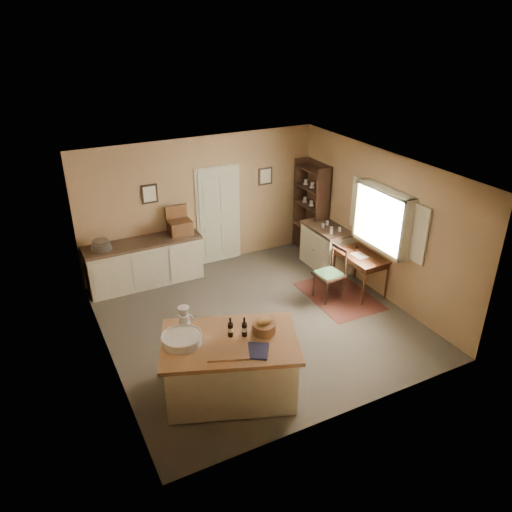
{
  "coord_description": "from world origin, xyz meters",
  "views": [
    {
      "loc": [
        -3.33,
        -6.48,
        4.86
      ],
      "look_at": [
        0.07,
        0.21,
        1.15
      ],
      "focal_mm": 35.0,
      "sensor_mm": 36.0,
      "label": 1
    }
  ],
  "objects_px": {
    "writing_desk": "(361,259)",
    "right_cabinet": "(326,247)",
    "sideboard": "(145,261)",
    "shelving_unit": "(313,208)",
    "work_island": "(230,365)",
    "desk_chair": "(329,275)"
  },
  "relations": [
    {
      "from": "writing_desk",
      "to": "right_cabinet",
      "type": "xyz_separation_m",
      "value": [
        -0.0,
        1.14,
        -0.22
      ]
    },
    {
      "from": "writing_desk",
      "to": "right_cabinet",
      "type": "distance_m",
      "value": 1.16
    },
    {
      "from": "sideboard",
      "to": "writing_desk",
      "type": "height_order",
      "value": "sideboard"
    },
    {
      "from": "sideboard",
      "to": "shelving_unit",
      "type": "distance_m",
      "value": 3.74
    },
    {
      "from": "work_island",
      "to": "sideboard",
      "type": "distance_m",
      "value": 3.65
    },
    {
      "from": "work_island",
      "to": "shelving_unit",
      "type": "xyz_separation_m",
      "value": [
        3.53,
        3.43,
        0.53
      ]
    },
    {
      "from": "right_cabinet",
      "to": "shelving_unit",
      "type": "xyz_separation_m",
      "value": [
        0.15,
        0.8,
        0.55
      ]
    },
    {
      "from": "desk_chair",
      "to": "right_cabinet",
      "type": "distance_m",
      "value": 1.3
    },
    {
      "from": "work_island",
      "to": "sideboard",
      "type": "relative_size",
      "value": 0.96
    },
    {
      "from": "writing_desk",
      "to": "right_cabinet",
      "type": "height_order",
      "value": "right_cabinet"
    },
    {
      "from": "shelving_unit",
      "to": "writing_desk",
      "type": "bearing_deg",
      "value": -94.52
    },
    {
      "from": "right_cabinet",
      "to": "work_island",
      "type": "bearing_deg",
      "value": -142.05
    },
    {
      "from": "work_island",
      "to": "sideboard",
      "type": "bearing_deg",
      "value": 113.42
    },
    {
      "from": "writing_desk",
      "to": "desk_chair",
      "type": "relative_size",
      "value": 1.0
    },
    {
      "from": "desk_chair",
      "to": "shelving_unit",
      "type": "xyz_separation_m",
      "value": [
        0.84,
        1.9,
        0.51
      ]
    },
    {
      "from": "work_island",
      "to": "writing_desk",
      "type": "height_order",
      "value": "work_island"
    },
    {
      "from": "right_cabinet",
      "to": "desk_chair",
      "type": "bearing_deg",
      "value": -122.06
    },
    {
      "from": "sideboard",
      "to": "desk_chair",
      "type": "bearing_deg",
      "value": -36.51
    },
    {
      "from": "writing_desk",
      "to": "shelving_unit",
      "type": "distance_m",
      "value": 1.97
    },
    {
      "from": "sideboard",
      "to": "desk_chair",
      "type": "distance_m",
      "value": 3.55
    },
    {
      "from": "writing_desk",
      "to": "desk_chair",
      "type": "bearing_deg",
      "value": 176.68
    },
    {
      "from": "desk_chair",
      "to": "shelving_unit",
      "type": "bearing_deg",
      "value": 61.83
    }
  ]
}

